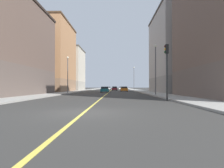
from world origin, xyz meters
TOP-DOWN VIEW (x-y plane):
  - ground_plane at (0.00, 0.00)m, footprint 400.00×400.00m
  - sidewalk_left at (8.76, 49.00)m, footprint 3.48×168.00m
  - sidewalk_right at (-8.76, 49.00)m, footprint 3.48×168.00m
  - lane_center_stripe at (0.00, 49.00)m, footprint 0.16×154.00m
  - building_left_mid at (15.33, 32.48)m, footprint 9.97×17.52m
  - building_right_corner at (-15.33, 18.19)m, footprint 9.97×19.47m
  - building_right_midblock at (-15.33, 39.72)m, footprint 9.97×16.66m
  - building_right_distant at (-15.33, 58.61)m, footprint 9.97×14.41m
  - traffic_light_left_near at (6.60, 8.37)m, footprint 0.40×0.32m
  - street_lamp_left_near at (7.62, 18.52)m, footprint 0.36×0.36m
  - street_lamp_right_near at (-7.62, 26.55)m, footprint 0.36×0.36m
  - street_lamp_left_far at (7.62, 52.89)m, footprint 0.36×0.36m
  - car_teal at (-0.95, 34.63)m, footprint 2.07×4.01m
  - car_maroon at (1.26, 55.28)m, footprint 1.88×4.36m
  - car_orange at (3.89, 41.88)m, footprint 1.92×4.10m
  - car_silver at (-1.42, 68.69)m, footprint 1.98×4.00m
  - car_white at (3.83, 69.28)m, footprint 1.85×4.01m
  - car_yellow at (1.16, 63.81)m, footprint 1.86×4.20m

SIDE VIEW (x-z plane):
  - ground_plane at x=0.00m, z-range 0.00..0.00m
  - lane_center_stripe at x=0.00m, z-range 0.00..0.01m
  - sidewalk_left at x=8.76m, z-range 0.00..0.15m
  - sidewalk_right at x=-8.76m, z-range 0.00..0.15m
  - car_silver at x=-1.42m, z-range -0.01..1.24m
  - car_yellow at x=1.16m, z-range 0.00..1.25m
  - car_white at x=3.83m, z-range -0.01..1.26m
  - car_teal at x=-0.95m, z-range -0.02..1.30m
  - car_maroon at x=1.26m, z-range -0.02..1.32m
  - car_orange at x=3.89m, z-range -0.01..1.33m
  - traffic_light_left_near at x=6.60m, z-range 0.84..6.29m
  - street_lamp_right_near at x=-7.62m, z-range 0.90..7.89m
  - street_lamp_left_near at x=7.62m, z-range 0.91..8.36m
  - street_lamp_left_far at x=7.62m, z-range 0.92..8.52m
  - building_right_corner at x=-15.33m, z-range 0.01..14.49m
  - building_right_distant at x=-15.33m, z-range 0.01..14.96m
  - building_left_mid at x=15.33m, z-range 0.01..17.79m
  - building_right_midblock at x=-15.33m, z-range 0.01..18.00m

